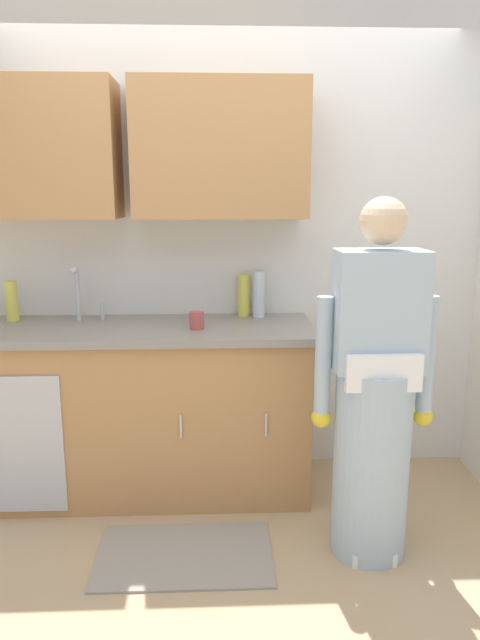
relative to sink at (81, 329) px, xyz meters
The scene contains 11 objects.
ground_plane 1.42m from the sink, 41.26° to the right, with size 9.00×9.00×0.00m, color tan.
kitchen_wall_with_uppers 0.91m from the sink, 23.31° to the left, with size 4.80×0.44×2.70m.
counter_cabinet 0.54m from the sink, ahead, with size 1.90×0.62×0.90m.
countertop 0.26m from the sink, ahead, with size 1.96×0.66×0.04m, color gray.
sink is the anchor object (origin of this frame).
person_at_sink 1.57m from the sink, 24.14° to the right, with size 0.55×0.34×1.62m.
floor_mat 1.26m from the sink, 49.15° to the right, with size 0.80×0.50×0.01m, color gray.
bottle_soap 1.00m from the sink, 11.47° to the left, with size 0.07×0.07×0.26m, color silver.
bottle_dish_liquid 0.45m from the sink, 159.54° to the left, with size 0.07×0.07×0.22m, color #D8D14C.
bottle_water_tall 0.92m from the sink, 14.72° to the left, with size 0.07×0.07×0.24m, color #D8D14C.
cup_by_sink 0.63m from the sink, ahead, with size 0.08×0.08×0.09m, color #B24C47.
Camera 1 is at (-0.08, -2.33, 1.63)m, focal length 32.57 mm.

